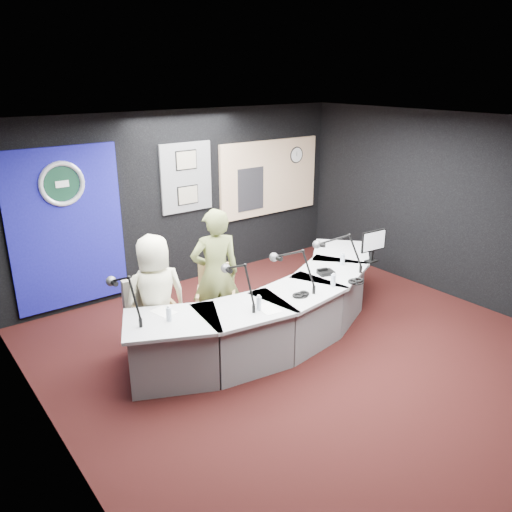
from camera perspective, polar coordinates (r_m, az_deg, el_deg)
ground at (r=6.64m, az=5.65°, el=-10.51°), size 6.00×6.00×0.00m
ceiling at (r=5.76m, az=6.61°, el=14.31°), size 6.00×6.00×0.02m
wall_back at (r=8.40m, az=-8.04°, el=6.28°), size 6.00×0.02×2.80m
wall_left at (r=4.68m, az=-22.08°, el=-6.22°), size 0.02×6.00×2.80m
wall_right at (r=8.33m, az=21.46°, el=4.97°), size 0.02×6.00×2.80m
broadcast_desk at (r=6.79m, az=2.29°, el=-6.08°), size 4.50×1.90×0.75m
backdrop_panel at (r=7.70m, az=-20.26°, el=2.83°), size 1.60×0.05×2.30m
agency_seal at (r=7.52m, az=-20.76°, el=7.50°), size 0.63×0.07×0.63m
seal_center at (r=7.52m, az=-20.77°, el=7.50°), size 0.48×0.01×0.48m
pinboard at (r=8.33m, az=-7.75°, el=8.63°), size 0.90×0.04×1.10m
framed_photo_upper at (r=8.25m, az=-7.74°, el=10.51°), size 0.34×0.02×0.27m
framed_photo_lower at (r=8.36m, az=-7.56°, el=6.72°), size 0.34×0.02×0.27m
booth_window_frame at (r=9.30m, az=1.53°, el=8.72°), size 2.12×0.06×1.32m
booth_glow at (r=9.29m, az=1.57°, el=8.71°), size 2.00×0.02×1.20m
equipment_rack at (r=9.04m, az=-0.61°, el=7.43°), size 0.55×0.02×0.75m
wall_clock at (r=9.60m, az=4.52°, el=11.13°), size 0.28×0.01×0.28m
armchair_left at (r=6.42m, az=-10.91°, el=-6.82°), size 0.63×0.63×1.00m
armchair_right at (r=6.79m, az=-4.42°, el=-5.33°), size 0.73×0.73×0.93m
draped_jacket at (r=6.55m, az=-12.37°, el=-5.19°), size 0.51×0.16×0.70m
person_man at (r=6.30m, az=-11.08°, el=-4.54°), size 0.82×0.60×1.56m
person_woman at (r=6.62m, az=-4.52°, el=-2.09°), size 0.74×0.59×1.75m
computer_monitor at (r=7.50m, az=12.86°, el=1.68°), size 0.47×0.07×0.32m
desk_phone at (r=7.01m, az=7.76°, el=-1.82°), size 0.24×0.22×0.05m
headphones_near at (r=6.82m, az=11.05°, el=-2.73°), size 0.23×0.23×0.04m
headphones_far at (r=6.32m, az=5.01°, el=-4.28°), size 0.20×0.20×0.03m
paper_stack at (r=5.99m, az=-10.23°, el=-6.12°), size 0.25×0.31×0.00m
notepad at (r=5.97m, az=1.35°, el=-5.88°), size 0.23×0.31×0.00m
boom_mic_a at (r=5.83m, az=-14.40°, el=-3.96°), size 0.17×0.74×0.60m
boom_mic_b at (r=6.00m, az=-1.89°, el=-2.62°), size 0.16×0.74×0.60m
boom_mic_c at (r=6.45m, az=4.21°, el=-1.04°), size 0.27×0.72×0.60m
boom_mic_d at (r=7.09m, az=9.20°, el=0.71°), size 0.47×0.63×0.60m
water_bottles at (r=6.45m, az=4.01°, el=-3.02°), size 3.34×0.54×0.18m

